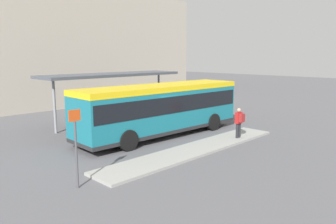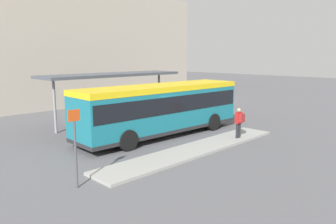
{
  "view_description": "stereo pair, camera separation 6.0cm",
  "coord_description": "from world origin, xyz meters",
  "px_view_note": "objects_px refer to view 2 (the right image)",
  "views": [
    {
      "loc": [
        -12.98,
        -13.36,
        4.6
      ],
      "look_at": [
        0.53,
        0.0,
        1.33
      ],
      "focal_mm": 35.0,
      "sensor_mm": 36.0,
      "label": 1
    },
    {
      "loc": [
        -12.93,
        -13.4,
        4.6
      ],
      "look_at": [
        0.53,
        0.0,
        1.33
      ],
      "focal_mm": 35.0,
      "sensor_mm": 36.0,
      "label": 2
    }
  ],
  "objects_px": {
    "bicycle_orange": "(203,108)",
    "city_bus": "(162,106)",
    "platform_sign": "(75,145)",
    "potted_planter_near_shelter": "(153,115)",
    "potted_planter_far_side": "(122,119)",
    "bicycle_white": "(208,109)",
    "pedestrian_waiting": "(239,121)",
    "bicycle_blue": "(187,106)",
    "bicycle_black": "(192,108)"
  },
  "relations": [
    {
      "from": "bicycle_orange",
      "to": "city_bus",
      "type": "bearing_deg",
      "value": -74.34
    },
    {
      "from": "bicycle_orange",
      "to": "platform_sign",
      "type": "height_order",
      "value": "platform_sign"
    },
    {
      "from": "bicycle_orange",
      "to": "potted_planter_near_shelter",
      "type": "relative_size",
      "value": 1.44
    },
    {
      "from": "potted_planter_far_side",
      "to": "bicycle_white",
      "type": "bearing_deg",
      "value": -2.74
    },
    {
      "from": "pedestrian_waiting",
      "to": "bicycle_blue",
      "type": "relative_size",
      "value": 0.98
    },
    {
      "from": "city_bus",
      "to": "platform_sign",
      "type": "xyz_separation_m",
      "value": [
        -7.45,
        -3.4,
        -0.18
      ]
    },
    {
      "from": "bicycle_blue",
      "to": "bicycle_orange",
      "type": "bearing_deg",
      "value": 12.65
    },
    {
      "from": "pedestrian_waiting",
      "to": "platform_sign",
      "type": "relative_size",
      "value": 0.59
    },
    {
      "from": "bicycle_blue",
      "to": "pedestrian_waiting",
      "type": "bearing_deg",
      "value": -27.11
    },
    {
      "from": "bicycle_black",
      "to": "bicycle_blue",
      "type": "xyz_separation_m",
      "value": [
        0.22,
        0.81,
        0.03
      ]
    },
    {
      "from": "potted_planter_near_shelter",
      "to": "bicycle_black",
      "type": "bearing_deg",
      "value": 14.15
    },
    {
      "from": "pedestrian_waiting",
      "to": "potted_planter_near_shelter",
      "type": "height_order",
      "value": "pedestrian_waiting"
    },
    {
      "from": "potted_planter_near_shelter",
      "to": "platform_sign",
      "type": "relative_size",
      "value": 0.43
    },
    {
      "from": "city_bus",
      "to": "bicycle_blue",
      "type": "bearing_deg",
      "value": 34.54
    },
    {
      "from": "pedestrian_waiting",
      "to": "bicycle_blue",
      "type": "height_order",
      "value": "pedestrian_waiting"
    },
    {
      "from": "bicycle_white",
      "to": "platform_sign",
      "type": "relative_size",
      "value": 0.58
    },
    {
      "from": "potted_planter_near_shelter",
      "to": "potted_planter_far_side",
      "type": "distance_m",
      "value": 2.49
    },
    {
      "from": "bicycle_orange",
      "to": "potted_planter_near_shelter",
      "type": "height_order",
      "value": "potted_planter_near_shelter"
    },
    {
      "from": "pedestrian_waiting",
      "to": "bicycle_black",
      "type": "xyz_separation_m",
      "value": [
        5.32,
        7.94,
        -0.73
      ]
    },
    {
      "from": "pedestrian_waiting",
      "to": "platform_sign",
      "type": "distance_m",
      "value": 9.75
    },
    {
      "from": "bicycle_orange",
      "to": "bicycle_white",
      "type": "bearing_deg",
      "value": -29.87
    },
    {
      "from": "city_bus",
      "to": "bicycle_black",
      "type": "bearing_deg",
      "value": 30.78
    },
    {
      "from": "bicycle_blue",
      "to": "potted_planter_near_shelter",
      "type": "xyz_separation_m",
      "value": [
        -5.98,
        -2.27,
        0.27
      ]
    },
    {
      "from": "bicycle_blue",
      "to": "city_bus",
      "type": "bearing_deg",
      "value": -52.23
    },
    {
      "from": "bicycle_white",
      "to": "platform_sign",
      "type": "bearing_deg",
      "value": -61.02
    },
    {
      "from": "bicycle_black",
      "to": "bicycle_blue",
      "type": "height_order",
      "value": "bicycle_blue"
    },
    {
      "from": "city_bus",
      "to": "potted_planter_near_shelter",
      "type": "distance_m",
      "value": 3.48
    },
    {
      "from": "bicycle_white",
      "to": "bicycle_black",
      "type": "xyz_separation_m",
      "value": [
        -0.09,
        1.63,
        -0.01
      ]
    },
    {
      "from": "pedestrian_waiting",
      "to": "bicycle_white",
      "type": "height_order",
      "value": "pedestrian_waiting"
    },
    {
      "from": "city_bus",
      "to": "bicycle_orange",
      "type": "height_order",
      "value": "city_bus"
    },
    {
      "from": "city_bus",
      "to": "potted_planter_far_side",
      "type": "distance_m",
      "value": 3.21
    },
    {
      "from": "bicycle_orange",
      "to": "potted_planter_far_side",
      "type": "distance_m",
      "value": 8.69
    },
    {
      "from": "city_bus",
      "to": "pedestrian_waiting",
      "type": "relative_size",
      "value": 6.43
    },
    {
      "from": "bicycle_white",
      "to": "potted_planter_near_shelter",
      "type": "bearing_deg",
      "value": -84.2
    },
    {
      "from": "platform_sign",
      "to": "bicycle_black",
      "type": "bearing_deg",
      "value": 26.73
    },
    {
      "from": "pedestrian_waiting",
      "to": "bicycle_blue",
      "type": "bearing_deg",
      "value": -29.02
    },
    {
      "from": "bicycle_orange",
      "to": "bicycle_black",
      "type": "height_order",
      "value": "bicycle_orange"
    },
    {
      "from": "city_bus",
      "to": "bicycle_orange",
      "type": "xyz_separation_m",
      "value": [
        8.04,
        3.37,
        -1.36
      ]
    },
    {
      "from": "bicycle_orange",
      "to": "potted_planter_near_shelter",
      "type": "distance_m",
      "value": 6.23
    },
    {
      "from": "bicycle_orange",
      "to": "platform_sign",
      "type": "bearing_deg",
      "value": -73.46
    },
    {
      "from": "bicycle_orange",
      "to": "potted_planter_near_shelter",
      "type": "bearing_deg",
      "value": -91.18
    },
    {
      "from": "bicycle_black",
      "to": "bicycle_white",
      "type": "bearing_deg",
      "value": -1.76
    },
    {
      "from": "bicycle_blue",
      "to": "bicycle_white",
      "type": "bearing_deg",
      "value": 2.18
    },
    {
      "from": "bicycle_black",
      "to": "potted_planter_far_side",
      "type": "height_order",
      "value": "potted_planter_far_side"
    },
    {
      "from": "platform_sign",
      "to": "bicycle_blue",
      "type": "bearing_deg",
      "value": 28.8
    },
    {
      "from": "city_bus",
      "to": "bicycle_white",
      "type": "relative_size",
      "value": 6.55
    },
    {
      "from": "bicycle_white",
      "to": "bicycle_blue",
      "type": "distance_m",
      "value": 2.44
    },
    {
      "from": "potted_planter_near_shelter",
      "to": "platform_sign",
      "type": "xyz_separation_m",
      "value": [
        -9.29,
        -6.13,
        0.93
      ]
    },
    {
      "from": "bicycle_blue",
      "to": "bicycle_black",
      "type": "bearing_deg",
      "value": -9.73
    },
    {
      "from": "bicycle_blue",
      "to": "potted_planter_near_shelter",
      "type": "relative_size",
      "value": 1.4
    }
  ]
}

